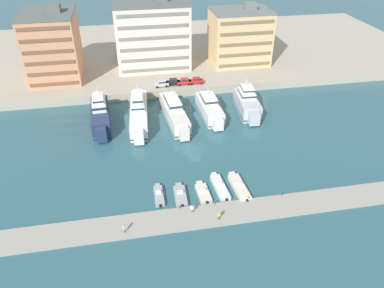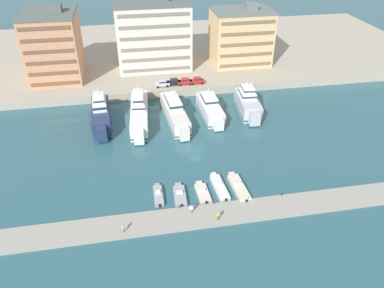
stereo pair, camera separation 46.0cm
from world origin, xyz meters
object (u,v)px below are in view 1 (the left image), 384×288
(motorboat_cream_mid_left, at_px, (203,193))
(motorboat_cream_center, at_px, (239,187))
(motorboat_grey_left, at_px, (180,195))
(yacht_white_left, at_px, (139,112))
(car_red_center_left, at_px, (196,80))
(yacht_silver_center, at_px, (247,103))
(motorboat_grey_far_left, at_px, (159,195))
(car_red_mid_left, at_px, (184,81))
(car_silver_far_left, at_px, (161,83))
(car_black_left, at_px, (173,82))
(motorboat_white_center_left, at_px, (220,187))
(yacht_white_center_left, at_px, (210,108))
(pedestrian_near_edge, at_px, (124,228))
(pedestrian_mid_deck, at_px, (219,215))
(yacht_ivory_mid_left, at_px, (174,112))
(yacht_navy_far_left, at_px, (100,115))
(pedestrian_far_side, at_px, (192,208))

(motorboat_cream_mid_left, relative_size, motorboat_cream_center, 0.72)
(motorboat_grey_left, bearing_deg, motorboat_cream_mid_left, 0.54)
(yacht_white_left, height_order, car_red_center_left, yacht_white_left)
(yacht_silver_center, relative_size, motorboat_grey_far_left, 2.54)
(yacht_white_left, relative_size, motorboat_grey_far_left, 3.56)
(motorboat_grey_left, height_order, car_red_mid_left, car_red_mid_left)
(motorboat_grey_far_left, height_order, car_silver_far_left, car_silver_far_left)
(motorboat_cream_mid_left, distance_m, car_black_left, 45.36)
(yacht_silver_center, height_order, car_red_mid_left, yacht_silver_center)
(motorboat_white_center_left, relative_size, car_silver_far_left, 2.00)
(yacht_white_center_left, bearing_deg, yacht_silver_center, 0.84)
(car_red_mid_left, bearing_deg, yacht_white_left, -132.72)
(pedestrian_near_edge, relative_size, pedestrian_mid_deck, 1.01)
(yacht_white_center_left, height_order, car_red_center_left, yacht_white_center_left)
(yacht_white_left, height_order, yacht_white_center_left, yacht_white_left)
(pedestrian_near_edge, bearing_deg, car_black_left, 73.52)
(motorboat_white_center_left, bearing_deg, pedestrian_mid_deck, -105.17)
(motorboat_grey_far_left, bearing_deg, car_black_left, 78.45)
(yacht_ivory_mid_left, relative_size, motorboat_cream_mid_left, 3.29)
(yacht_white_left, xyz_separation_m, yacht_white_center_left, (17.84, -0.07, -0.50))
(car_red_center_left, bearing_deg, yacht_ivory_mid_left, -118.45)
(yacht_white_left, relative_size, car_red_mid_left, 5.50)
(yacht_navy_far_left, distance_m, car_red_mid_left, 27.41)
(motorboat_cream_mid_left, distance_m, pedestrian_far_side, 6.06)
(motorboat_grey_left, bearing_deg, car_black_left, 83.43)
(motorboat_white_center_left, bearing_deg, yacht_navy_far_left, 127.34)
(car_silver_far_left, relative_size, pedestrian_far_side, 2.38)
(car_silver_far_left, bearing_deg, yacht_white_center_left, -54.59)
(motorboat_grey_left, distance_m, car_red_mid_left, 45.95)
(yacht_ivory_mid_left, distance_m, car_red_center_left, 18.33)
(yacht_navy_far_left, bearing_deg, motorboat_cream_center, -49.16)
(motorboat_grey_far_left, xyz_separation_m, car_silver_far_left, (5.73, 44.08, 2.82))
(motorboat_white_center_left, relative_size, pedestrian_mid_deck, 4.77)
(yacht_white_left, bearing_deg, car_red_center_left, 40.89)
(motorboat_cream_center, height_order, car_red_mid_left, car_red_mid_left)
(yacht_white_left, bearing_deg, yacht_white_center_left, -0.22)
(yacht_white_left, distance_m, motorboat_cream_mid_left, 31.66)
(yacht_ivory_mid_left, distance_m, pedestrian_mid_deck, 36.59)
(yacht_ivory_mid_left, height_order, motorboat_cream_mid_left, yacht_ivory_mid_left)
(yacht_white_left, xyz_separation_m, yacht_ivory_mid_left, (8.61, -1.08, -0.28))
(yacht_white_left, height_order, motorboat_grey_left, yacht_white_left)
(motorboat_grey_left, relative_size, pedestrian_far_side, 3.74)
(yacht_ivory_mid_left, distance_m, yacht_white_center_left, 9.29)
(yacht_ivory_mid_left, relative_size, pedestrian_far_side, 12.05)
(yacht_ivory_mid_left, distance_m, motorboat_grey_far_left, 29.18)
(car_red_mid_left, bearing_deg, motorboat_white_center_left, -90.83)
(car_black_left, relative_size, car_red_center_left, 1.01)
(yacht_ivory_mid_left, bearing_deg, yacht_navy_far_left, 175.55)
(pedestrian_far_side, bearing_deg, motorboat_cream_mid_left, 59.33)
(yacht_ivory_mid_left, relative_size, motorboat_white_center_left, 2.53)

